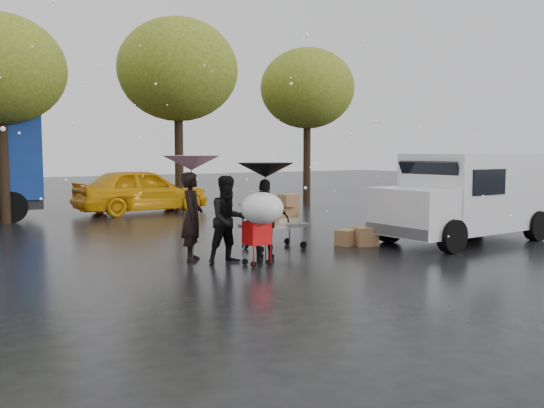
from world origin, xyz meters
TOP-DOWN VIEW (x-y plane):
  - ground at (0.00, 0.00)m, footprint 90.00×90.00m
  - person_pink at (-1.45, 1.04)m, footprint 0.73×0.80m
  - person_middle at (-0.97, 0.39)m, footprint 0.89×0.71m
  - person_black at (-0.18, 0.22)m, footprint 1.01×0.97m
  - umbrella_pink at (-1.45, 1.04)m, footprint 1.18×1.18m
  - umbrella_black at (-0.18, 0.22)m, footprint 1.18×1.18m
  - vendor_cart at (0.87, 1.28)m, footprint 1.52×0.80m
  - shopping_cart at (-0.62, -0.28)m, footprint 0.84×0.84m
  - white_van at (5.50, -0.49)m, footprint 4.91×2.18m
  - box_ground_near at (2.84, 0.41)m, footprint 0.60×0.54m
  - box_ground_far at (2.50, 0.73)m, footprint 0.56×0.49m
  - yellow_taxi at (1.27, 10.64)m, footprint 4.94×2.12m
  - tree_row at (-0.47, 10.00)m, footprint 21.60×4.40m

SIDE VIEW (x-z plane):
  - ground at x=0.00m, z-range 0.00..0.00m
  - box_ground_far at x=2.50m, z-range 0.00..0.37m
  - box_ground_near at x=2.84m, z-range 0.00..0.44m
  - vendor_cart at x=0.87m, z-range 0.09..1.36m
  - yellow_taxi at x=1.27m, z-range 0.00..1.66m
  - person_black at x=-0.18m, z-range 0.00..1.69m
  - person_middle at x=-0.97m, z-range 0.00..1.77m
  - person_pink at x=-1.45m, z-range 0.00..1.83m
  - shopping_cart at x=-0.62m, z-range 0.33..1.80m
  - white_van at x=5.50m, z-range 0.06..2.26m
  - umbrella_black at x=-0.18m, z-range 0.86..2.88m
  - umbrella_pink at x=-1.45m, z-range 0.93..3.10m
  - tree_row at x=-0.47m, z-range 1.46..8.58m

